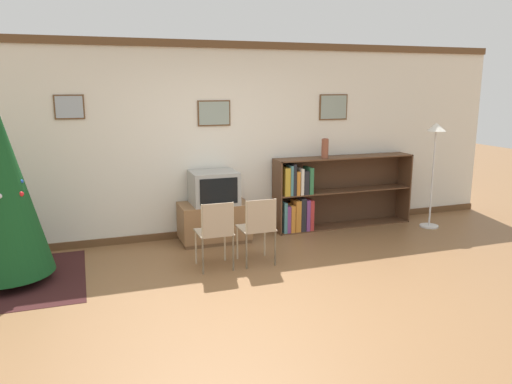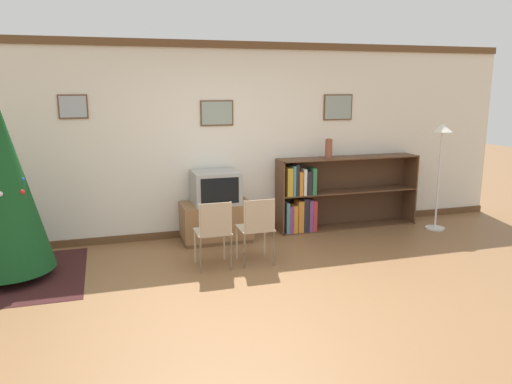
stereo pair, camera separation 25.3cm
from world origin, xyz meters
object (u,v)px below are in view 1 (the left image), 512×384
object	(u,v)px
tv_console	(214,222)
folding_chair_left	(216,231)
folding_chair_right	(258,227)
vase	(325,148)
standing_lamp	(435,148)
bookshelf	(320,195)
television	(214,187)

from	to	relation	value
tv_console	folding_chair_left	bearing A→B (deg)	-103.69
folding_chair_right	vase	size ratio (longest dim) A/B	2.85
standing_lamp	bookshelf	bearing A→B (deg)	162.66
television	folding_chair_right	xyz separation A→B (m)	(0.26, -1.07, -0.28)
tv_console	folding_chair_left	distance (m)	1.12
folding_chair_left	standing_lamp	distance (m)	3.66
tv_console	standing_lamp	bearing A→B (deg)	-6.97
tv_console	bookshelf	world-z (taller)	bookshelf
vase	standing_lamp	bearing A→B (deg)	-15.89
bookshelf	vase	world-z (taller)	vase
bookshelf	standing_lamp	xyz separation A→B (m)	(1.61, -0.50, 0.70)
folding_chair_right	vase	bearing A→B (deg)	38.06
folding_chair_left	vase	distance (m)	2.37
television	vase	size ratio (longest dim) A/B	2.15
standing_lamp	folding_chair_right	bearing A→B (deg)	-167.42
folding_chair_left	bookshelf	xyz separation A→B (m)	(1.91, 1.17, 0.04)
vase	bookshelf	bearing A→B (deg)	125.21
tv_console	vase	world-z (taller)	vase
bookshelf	standing_lamp	size ratio (longest dim) A/B	1.39
tv_console	folding_chair_right	size ratio (longest dim) A/B	1.15
tv_console	folding_chair_right	bearing A→B (deg)	-76.31
tv_console	standing_lamp	size ratio (longest dim) A/B	0.60
folding_chair_right	television	bearing A→B (deg)	103.72
television	standing_lamp	distance (m)	3.32
bookshelf	standing_lamp	world-z (taller)	standing_lamp
standing_lamp	tv_console	bearing A→B (deg)	173.03
television	standing_lamp	bearing A→B (deg)	-6.93
tv_console	television	world-z (taller)	television
television	standing_lamp	xyz separation A→B (m)	(3.26, -0.40, 0.45)
television	standing_lamp	size ratio (longest dim) A/B	0.39
television	folding_chair_right	world-z (taller)	television
television	folding_chair_left	world-z (taller)	television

